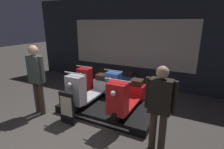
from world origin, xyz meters
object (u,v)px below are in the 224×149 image
Objects in this scene: scooter_display_left at (90,88)px; price_sign_board at (67,108)px; person_left_browsing at (36,75)px; scooter_backrow_0 at (95,79)px; scooter_backrow_1 at (121,83)px; person_right_browsing at (160,104)px; scooter_display_right at (128,96)px.

price_sign_board is (-0.02, -0.92, -0.18)m from scooter_display_left.
person_left_browsing is (-1.00, -0.84, 0.46)m from scooter_display_left.
scooter_display_left reaches higher than price_sign_board.
scooter_backrow_1 is (1.04, 0.00, 0.00)m from scooter_backrow_0.
person_right_browsing is at bearing -51.71° from scooter_backrow_1.
scooter_display_left reaches higher than scooter_backrow_1.
person_right_browsing is (2.71, -2.12, 0.55)m from scooter_backrow_0.
scooter_display_left is 1.38m from person_left_browsing.
scooter_backrow_0 is at bearing 106.37° from price_sign_board.
scooter_backrow_0 is at bearing 144.32° from scooter_display_right.
scooter_backrow_1 is at bearing 128.29° from person_right_browsing.
scooter_display_right is at bearing -35.68° from scooter_backrow_0.
price_sign_board is at bearing -73.63° from scooter_backrow_0.
person_right_browsing reaches higher than scooter_display_right.
scooter_backrow_1 is 2.75m from person_right_browsing.
scooter_display_right is 1.48m from scooter_backrow_1.
scooter_backrow_1 is at bearing 0.00° from scooter_backrow_0.
scooter_display_right is at bearing 137.97° from person_right_browsing.
scooter_backrow_0 is 2.16× the size of price_sign_board.
scooter_display_left reaches higher than scooter_backrow_0.
scooter_display_left is 1.45m from scooter_backrow_0.
person_left_browsing is 2.25× the size of price_sign_board.
scooter_display_right is 1.06× the size of person_right_browsing.
price_sign_board is (0.98, -0.08, -0.64)m from person_left_browsing.
person_left_browsing is at bearing -122.89° from scooter_backrow_1.
scooter_display_right is 2.31m from person_left_browsing.
person_left_browsing is at bearing -98.88° from scooter_backrow_0.
scooter_display_right reaches higher than scooter_backrow_1.
scooter_backrow_1 is 2.61m from person_left_browsing.
price_sign_board is at bearing -91.29° from scooter_display_left.
person_left_browsing is at bearing -158.16° from scooter_display_right.
scooter_display_left is 1.11m from scooter_display_right.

